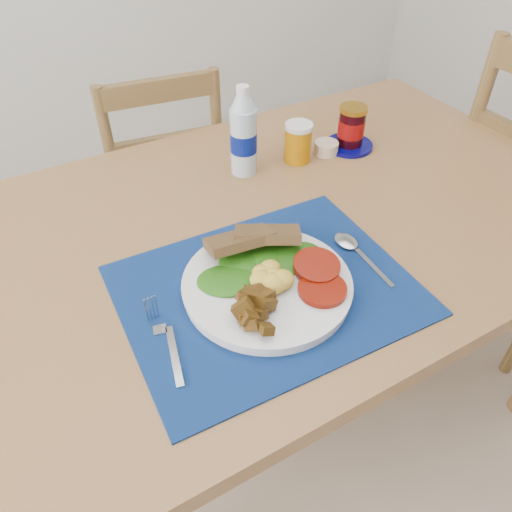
{
  "coord_description": "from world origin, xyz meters",
  "views": [
    {
      "loc": [
        -0.5,
        -0.52,
        1.4
      ],
      "look_at": [
        -0.17,
        0.06,
        0.8
      ],
      "focal_mm": 35.0,
      "sensor_mm": 36.0,
      "label": 1
    }
  ],
  "objects": [
    {
      "name": "table",
      "position": [
        0.0,
        0.2,
        0.67
      ],
      "size": [
        1.4,
        0.9,
        0.75
      ],
      "color": "brown",
      "rests_on": "ground"
    },
    {
      "name": "chair_far",
      "position": [
        -0.05,
        0.88,
        0.54
      ],
      "size": [
        0.44,
        0.42,
        1.05
      ],
      "rotation": [
        0.0,
        0.0,
        3.01
      ],
      "color": "brown",
      "rests_on": "ground"
    },
    {
      "name": "juice_glass",
      "position": [
        0.13,
        0.38,
        0.8
      ],
      "size": [
        0.07,
        0.07,
        0.09
      ],
      "primitive_type": "cylinder",
      "color": "#B16904",
      "rests_on": "table"
    },
    {
      "name": "ramekin",
      "position": [
        0.22,
        0.37,
        0.77
      ],
      "size": [
        0.06,
        0.06,
        0.03
      ],
      "primitive_type": "cylinder",
      "color": "#C6AC91",
      "rests_on": "table"
    },
    {
      "name": "placemat",
      "position": [
        -0.17,
        0.02,
        0.75
      ],
      "size": [
        0.53,
        0.42,
        0.0
      ],
      "primitive_type": "cube",
      "rotation": [
        0.0,
        0.0,
        -0.04
      ],
      "color": "black",
      "rests_on": "table"
    },
    {
      "name": "breakfast_plate",
      "position": [
        -0.17,
        0.02,
        0.77
      ],
      "size": [
        0.3,
        0.3,
        0.07
      ],
      "rotation": [
        0.0,
        0.0,
        -0.27
      ],
      "color": "silver",
      "rests_on": "placemat"
    },
    {
      "name": "ground",
      "position": [
        0.0,
        0.0,
        0.0
      ],
      "size": [
        4.0,
        4.0,
        0.0
      ],
      "primitive_type": "plane",
      "color": "gray",
      "rests_on": "ground"
    },
    {
      "name": "fork",
      "position": [
        -0.37,
        0.0,
        0.76
      ],
      "size": [
        0.04,
        0.17,
        0.0
      ],
      "rotation": [
        0.0,
        0.0,
        -0.24
      ],
      "color": "#B2B5BA",
      "rests_on": "placemat"
    },
    {
      "name": "water_bottle",
      "position": [
        -0.01,
        0.4,
        0.84
      ],
      "size": [
        0.06,
        0.06,
        0.21
      ],
      "color": "#ADBFCC",
      "rests_on": "table"
    },
    {
      "name": "jam_on_saucer",
      "position": [
        0.29,
        0.36,
        0.8
      ],
      "size": [
        0.12,
        0.12,
        0.11
      ],
      "color": "#050556",
      "rests_on": "table"
    },
    {
      "name": "spoon",
      "position": [
        0.04,
        0.02,
        0.76
      ],
      "size": [
        0.04,
        0.17,
        0.01
      ],
      "rotation": [
        0.0,
        0.0,
        -0.07
      ],
      "color": "#B2B5BA",
      "rests_on": "placemat"
    }
  ]
}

